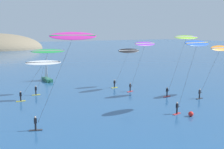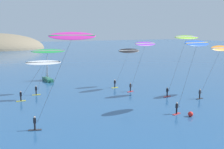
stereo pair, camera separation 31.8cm
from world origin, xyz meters
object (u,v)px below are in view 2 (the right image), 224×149
(kitesurfer_lime, at_px, (185,41))
(marker_buoy, at_px, (191,114))
(kitesurfer_magenta, at_px, (70,43))
(kitesurfer_white, at_px, (42,65))
(kitesurfer_blue, at_px, (196,48))
(kitesurfer_purple, at_px, (144,47))
(kitesurfer_black, at_px, (128,54))
(kitesurfer_green, at_px, (47,54))
(sailboat_near, at_px, (48,78))
(kitesurfer_orange, at_px, (219,51))

(kitesurfer_lime, distance_m, marker_buoy, 16.71)
(kitesurfer_magenta, relative_size, kitesurfer_white, 1.54)
(kitesurfer_blue, bearing_deg, kitesurfer_purple, 77.46)
(kitesurfer_magenta, xyz_separation_m, kitesurfer_white, (1.97, 15.17, -4.26))
(kitesurfer_white, bearing_deg, kitesurfer_purple, -8.10)
(kitesurfer_lime, bearing_deg, kitesurfer_black, 108.82)
(kitesurfer_magenta, distance_m, kitesurfer_white, 15.88)
(kitesurfer_blue, relative_size, kitesurfer_green, 1.23)
(kitesurfer_blue, relative_size, kitesurfer_purple, 1.07)
(kitesurfer_blue, relative_size, marker_buoy, 14.58)
(kitesurfer_black, xyz_separation_m, kitesurfer_lime, (3.97, -11.63, 2.77))
(sailboat_near, distance_m, kitesurfer_orange, 37.51)
(kitesurfer_magenta, xyz_separation_m, kitesurfer_black, (20.86, 16.47, -3.23))
(kitesurfer_magenta, height_order, marker_buoy, kitesurfer_magenta)
(kitesurfer_blue, height_order, kitesurfer_orange, kitesurfer_blue)
(kitesurfer_lime, distance_m, kitesurfer_orange, 6.34)
(kitesurfer_magenta, xyz_separation_m, kitesurfer_green, (4.46, 18.90, -2.71))
(marker_buoy, bearing_deg, kitesurfer_orange, 23.44)
(kitesurfer_orange, bearing_deg, kitesurfer_purple, 124.96)
(kitesurfer_lime, bearing_deg, kitesurfer_green, 145.39)
(marker_buoy, bearing_deg, kitesurfer_white, 123.06)
(sailboat_near, xyz_separation_m, kitesurfer_black, (11.54, -15.31, 6.25))
(kitesurfer_magenta, xyz_separation_m, marker_buoy, (15.21, -5.16, -9.77))
(sailboat_near, xyz_separation_m, kitesurfer_purple, (12.43, -19.43, 7.75))
(kitesurfer_blue, distance_m, kitesurfer_green, 25.94)
(kitesurfer_blue, bearing_deg, sailboat_near, 104.56)
(kitesurfer_orange, bearing_deg, kitesurfer_lime, 141.97)
(kitesurfer_green, bearing_deg, kitesurfer_black, -8.41)
(kitesurfer_purple, bearing_deg, kitesurfer_green, 159.27)
(kitesurfer_green, xyz_separation_m, kitesurfer_lime, (20.37, -14.06, 2.24))
(kitesurfer_blue, xyz_separation_m, kitesurfer_purple, (3.40, 15.30, -0.72))
(sailboat_near, relative_size, kitesurfer_magenta, 0.52)
(kitesurfer_blue, distance_m, kitesurfer_magenta, 18.61)
(kitesurfer_blue, bearing_deg, kitesurfer_orange, 19.69)
(kitesurfer_green, bearing_deg, marker_buoy, -65.92)
(kitesurfer_white, relative_size, marker_buoy, 10.55)
(kitesurfer_green, distance_m, kitesurfer_orange, 30.84)
(kitesurfer_black, relative_size, kitesurfer_white, 1.08)
(kitesurfer_white, xyz_separation_m, marker_buoy, (13.24, -20.33, -5.51))
(kitesurfer_white, bearing_deg, kitesurfer_blue, -47.89)
(kitesurfer_magenta, distance_m, kitesurfer_orange, 29.73)
(marker_buoy, bearing_deg, sailboat_near, 99.05)
(kitesurfer_blue, bearing_deg, kitesurfer_black, 82.61)
(kitesurfer_black, height_order, kitesurfer_green, kitesurfer_green)
(kitesurfer_magenta, relative_size, kitesurfer_lime, 1.06)
(kitesurfer_white, distance_m, kitesurfer_purple, 20.14)
(sailboat_near, height_order, kitesurfer_purple, kitesurfer_purple)
(kitesurfer_orange, bearing_deg, kitesurfer_green, 144.72)
(kitesurfer_orange, height_order, marker_buoy, kitesurfer_orange)
(kitesurfer_black, relative_size, kitesurfer_orange, 0.87)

